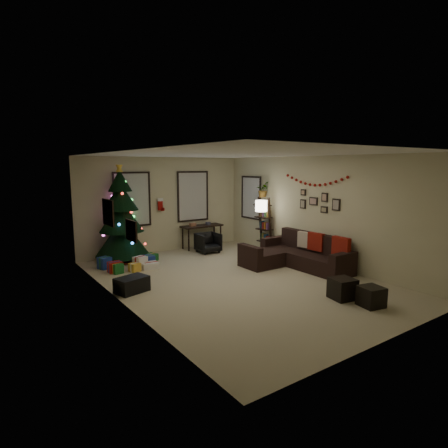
{
  "coord_description": "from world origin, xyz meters",
  "views": [
    {
      "loc": [
        -4.69,
        -6.29,
        2.46
      ],
      "look_at": [
        0.1,
        0.6,
        1.15
      ],
      "focal_mm": 30.04,
      "sensor_mm": 36.0,
      "label": 1
    }
  ],
  "objects_px": {
    "desk_chair": "(208,243)",
    "bookshelf": "(265,225)",
    "christmas_tree": "(121,220)",
    "desk": "(202,228)",
    "sofa": "(296,256)"
  },
  "relations": [
    {
      "from": "desk",
      "to": "desk_chair",
      "type": "xyz_separation_m",
      "value": [
        -0.19,
        -0.65,
        -0.32
      ]
    },
    {
      "from": "christmas_tree",
      "to": "desk_chair",
      "type": "relative_size",
      "value": 4.53
    },
    {
      "from": "christmas_tree",
      "to": "desk",
      "type": "bearing_deg",
      "value": 2.09
    },
    {
      "from": "christmas_tree",
      "to": "desk_chair",
      "type": "height_order",
      "value": "christmas_tree"
    },
    {
      "from": "desk_chair",
      "to": "bookshelf",
      "type": "distance_m",
      "value": 1.69
    },
    {
      "from": "christmas_tree",
      "to": "sofa",
      "type": "height_order",
      "value": "christmas_tree"
    },
    {
      "from": "sofa",
      "to": "desk",
      "type": "relative_size",
      "value": 1.93
    },
    {
      "from": "desk_chair",
      "to": "bookshelf",
      "type": "relative_size",
      "value": 0.36
    },
    {
      "from": "christmas_tree",
      "to": "bookshelf",
      "type": "xyz_separation_m",
      "value": [
        3.69,
        -1.41,
        -0.3
      ]
    },
    {
      "from": "sofa",
      "to": "desk",
      "type": "xyz_separation_m",
      "value": [
        -0.76,
        3.16,
        0.34
      ]
    },
    {
      "from": "desk_chair",
      "to": "bookshelf",
      "type": "bearing_deg",
      "value": -28.63
    },
    {
      "from": "sofa",
      "to": "bookshelf",
      "type": "relative_size",
      "value": 1.55
    },
    {
      "from": "christmas_tree",
      "to": "desk",
      "type": "height_order",
      "value": "christmas_tree"
    },
    {
      "from": "bookshelf",
      "to": "sofa",
      "type": "bearing_deg",
      "value": -104.41
    },
    {
      "from": "christmas_tree",
      "to": "desk_chair",
      "type": "distance_m",
      "value": 2.5
    }
  ]
}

